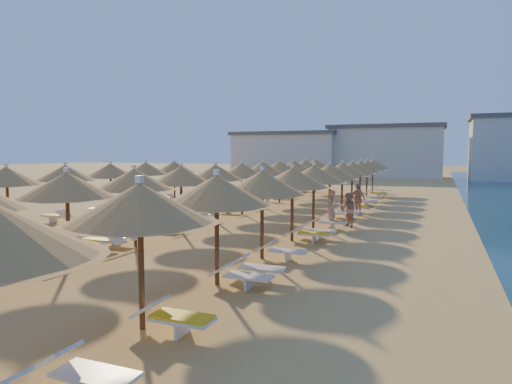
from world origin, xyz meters
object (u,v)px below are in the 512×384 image
at_px(parasol_row_west, 229,172).
at_px(beachgoer_a, 331,209).
at_px(parasol_row_east, 322,174).
at_px(beachgoer_c, 358,199).
at_px(beachgoer_b, 349,210).

xyz_separation_m(parasol_row_west, beachgoer_a, (5.68, -1.12, -1.56)).
bearing_deg(parasol_row_east, parasol_row_west, 180.00).
height_order(parasol_row_east, beachgoer_a, parasol_row_east).
bearing_deg(parasol_row_west, beachgoer_c, 31.89).
bearing_deg(parasol_row_west, beachgoer_a, -11.18).
height_order(beachgoer_a, beachgoer_b, beachgoer_a).
bearing_deg(parasol_row_west, beachgoer_b, -6.01).
xyz_separation_m(beachgoer_a, beachgoer_b, (0.75, 0.45, -0.06)).
relative_size(parasol_row_west, beachgoer_b, 23.98).
distance_m(beachgoer_c, beachgoer_a, 4.93).
xyz_separation_m(parasol_row_east, beachgoer_c, (1.09, 3.79, -1.56)).
distance_m(parasol_row_east, beachgoer_b, 2.27).
distance_m(parasol_row_east, parasol_row_west, 5.00).
xyz_separation_m(parasol_row_west, beachgoer_c, (6.09, 3.79, -1.56)).
bearing_deg(beachgoer_c, parasol_row_west, -118.17).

